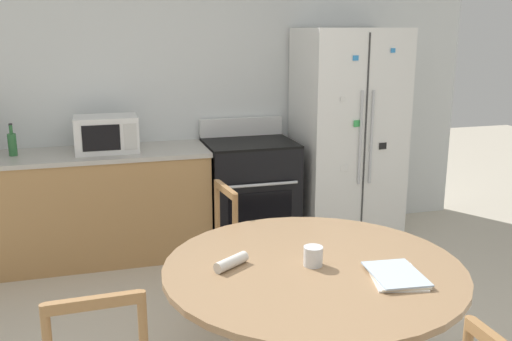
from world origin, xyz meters
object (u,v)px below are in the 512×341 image
Objects in this scene: refrigerator at (347,136)px; oven_range at (250,192)px; microwave at (106,134)px; counter_bottle at (12,144)px; candle_glass at (313,258)px; dining_chair_far at (249,252)px.

oven_range is (-0.89, 0.04, -0.46)m from refrigerator.
counter_bottle is at bearing 176.68° from microwave.
candle_glass is at bearing -97.95° from oven_range.
refrigerator reaches higher than candle_glass.
microwave is at bearing -152.98° from dining_chair_far.
microwave is 0.54× the size of dining_chair_far.
counter_bottle is 0.28× the size of dining_chair_far.
counter_bottle reaches higher than dining_chair_far.
refrigerator is 7.40× the size of counter_bottle.
microwave is (-1.18, 0.02, 0.57)m from oven_range.
counter_bottle is at bearing 178.16° from oven_range.
candle_glass is at bearing -69.32° from microwave.
dining_chair_far is (0.83, -1.27, -0.61)m from microwave.
refrigerator is 2.07m from microwave.
oven_range is at bearing -1.84° from counter_bottle.
oven_range is at bearing 158.12° from dining_chair_far.
refrigerator is 2.54m from candle_glass.
microwave reaches higher than oven_range.
dining_chair_far is (-1.24, -1.21, -0.50)m from refrigerator.
refrigerator is at bearing -2.29° from oven_range.
dining_chair_far is at bearing -105.68° from oven_range.
refrigerator is 3.81× the size of microwave.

